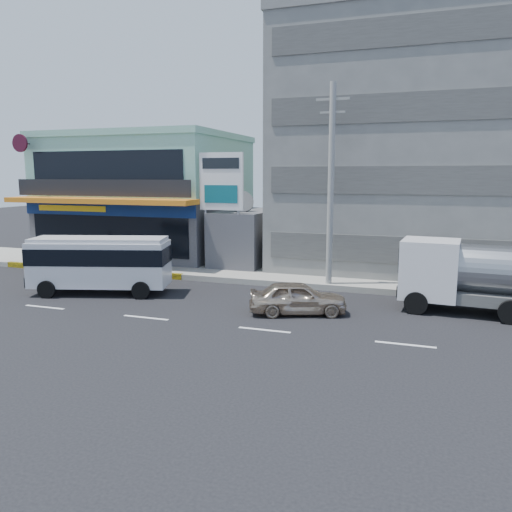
{
  "coord_description": "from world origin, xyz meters",
  "views": [
    {
      "loc": [
        10.41,
        -16.89,
        5.67
      ],
      "look_at": [
        3.57,
        3.24,
        2.2
      ],
      "focal_mm": 35.0,
      "sensor_mm": 36.0,
      "label": 1
    }
  ],
  "objects_px": {
    "satellite_dish": "(241,210)",
    "sedan": "(298,298)",
    "motorcycle_rider": "(67,261)",
    "minibus": "(100,260)",
    "tanker_truck": "(490,277)",
    "utility_pole_near": "(331,186)",
    "concrete_building": "(421,152)",
    "billboard": "(221,188)",
    "shop_building": "(149,199)"
  },
  "relations": [
    {
      "from": "utility_pole_near",
      "to": "motorcycle_rider",
      "type": "distance_m",
      "value": 16.01
    },
    {
      "from": "minibus",
      "to": "sedan",
      "type": "distance_m",
      "value": 9.9
    },
    {
      "from": "satellite_dish",
      "to": "billboard",
      "type": "bearing_deg",
      "value": -105.52
    },
    {
      "from": "shop_building",
      "to": "motorcycle_rider",
      "type": "relative_size",
      "value": 6.26
    },
    {
      "from": "satellite_dish",
      "to": "tanker_truck",
      "type": "relative_size",
      "value": 0.19
    },
    {
      "from": "motorcycle_rider",
      "to": "concrete_building",
      "type": "bearing_deg",
      "value": 23.08
    },
    {
      "from": "shop_building",
      "to": "billboard",
      "type": "bearing_deg",
      "value": -32.32
    },
    {
      "from": "motorcycle_rider",
      "to": "sedan",
      "type": "bearing_deg",
      "value": -15.67
    },
    {
      "from": "utility_pole_near",
      "to": "tanker_truck",
      "type": "distance_m",
      "value": 8.26
    },
    {
      "from": "utility_pole_near",
      "to": "motorcycle_rider",
      "type": "xyz_separation_m",
      "value": [
        -15.35,
        -0.65,
        -4.5
      ]
    },
    {
      "from": "sedan",
      "to": "satellite_dish",
      "type": "bearing_deg",
      "value": 14.12
    },
    {
      "from": "utility_pole_near",
      "to": "sedan",
      "type": "xyz_separation_m",
      "value": [
        -0.38,
        -4.85,
        -4.47
      ]
    },
    {
      "from": "minibus",
      "to": "tanker_truck",
      "type": "relative_size",
      "value": 0.88
    },
    {
      "from": "satellite_dish",
      "to": "tanker_truck",
      "type": "height_order",
      "value": "satellite_dish"
    },
    {
      "from": "satellite_dish",
      "to": "sedan",
      "type": "bearing_deg",
      "value": -56.36
    },
    {
      "from": "concrete_building",
      "to": "minibus",
      "type": "height_order",
      "value": "concrete_building"
    },
    {
      "from": "minibus",
      "to": "billboard",
      "type": "bearing_deg",
      "value": 59.17
    },
    {
      "from": "billboard",
      "to": "motorcycle_rider",
      "type": "xyz_separation_m",
      "value": [
        -8.85,
        -2.45,
        -4.27
      ]
    },
    {
      "from": "billboard",
      "to": "utility_pole_near",
      "type": "height_order",
      "value": "utility_pole_near"
    },
    {
      "from": "concrete_building",
      "to": "sedan",
      "type": "relative_size",
      "value": 4.01
    },
    {
      "from": "minibus",
      "to": "motorcycle_rider",
      "type": "height_order",
      "value": "minibus"
    },
    {
      "from": "sedan",
      "to": "concrete_building",
      "type": "bearing_deg",
      "value": -38.91
    },
    {
      "from": "shop_building",
      "to": "tanker_truck",
      "type": "relative_size",
      "value": 1.61
    },
    {
      "from": "minibus",
      "to": "motorcycle_rider",
      "type": "relative_size",
      "value": 3.44
    },
    {
      "from": "satellite_dish",
      "to": "tanker_truck",
      "type": "distance_m",
      "value": 14.52
    },
    {
      "from": "motorcycle_rider",
      "to": "tanker_truck",
      "type": "bearing_deg",
      "value": -4.78
    },
    {
      "from": "satellite_dish",
      "to": "motorcycle_rider",
      "type": "distance_m",
      "value": 10.67
    },
    {
      "from": "minibus",
      "to": "tanker_truck",
      "type": "xyz_separation_m",
      "value": [
        17.25,
        1.92,
        -0.03
      ]
    },
    {
      "from": "concrete_building",
      "to": "minibus",
      "type": "relative_size",
      "value": 2.35
    },
    {
      "from": "shop_building",
      "to": "sedan",
      "type": "height_order",
      "value": "shop_building"
    },
    {
      "from": "satellite_dish",
      "to": "tanker_truck",
      "type": "xyz_separation_m",
      "value": [
        13.02,
        -6.12,
        -1.98
      ]
    },
    {
      "from": "utility_pole_near",
      "to": "concrete_building",
      "type": "bearing_deg",
      "value": 62.24
    },
    {
      "from": "motorcycle_rider",
      "to": "billboard",
      "type": "bearing_deg",
      "value": 15.45
    },
    {
      "from": "shop_building",
      "to": "sedan",
      "type": "bearing_deg",
      "value": -39.91
    },
    {
      "from": "satellite_dish",
      "to": "sedan",
      "type": "xyz_separation_m",
      "value": [
        5.62,
        -8.45,
        -2.9
      ]
    },
    {
      "from": "tanker_truck",
      "to": "satellite_dish",
      "type": "bearing_deg",
      "value": 154.84
    },
    {
      "from": "satellite_dish",
      "to": "minibus",
      "type": "relative_size",
      "value": 0.22
    },
    {
      "from": "utility_pole_near",
      "to": "minibus",
      "type": "bearing_deg",
      "value": -156.53
    },
    {
      "from": "billboard",
      "to": "utility_pole_near",
      "type": "distance_m",
      "value": 6.75
    },
    {
      "from": "concrete_building",
      "to": "motorcycle_rider",
      "type": "relative_size",
      "value": 8.07
    },
    {
      "from": "concrete_building",
      "to": "utility_pole_near",
      "type": "xyz_separation_m",
      "value": [
        -4.0,
        -7.6,
        -1.85
      ]
    },
    {
      "from": "shop_building",
      "to": "minibus",
      "type": "xyz_separation_m",
      "value": [
        3.78,
        -10.98,
        -2.37
      ]
    },
    {
      "from": "billboard",
      "to": "tanker_truck",
      "type": "distance_m",
      "value": 14.58
    },
    {
      "from": "shop_building",
      "to": "sedan",
      "type": "relative_size",
      "value": 3.11
    },
    {
      "from": "billboard",
      "to": "minibus",
      "type": "height_order",
      "value": "billboard"
    },
    {
      "from": "shop_building",
      "to": "concrete_building",
      "type": "bearing_deg",
      "value": 3.35
    },
    {
      "from": "billboard",
      "to": "tanker_truck",
      "type": "relative_size",
      "value": 0.89
    },
    {
      "from": "motorcycle_rider",
      "to": "utility_pole_near",
      "type": "bearing_deg",
      "value": 2.41
    },
    {
      "from": "motorcycle_rider",
      "to": "satellite_dish",
      "type": "bearing_deg",
      "value": 24.43
    },
    {
      "from": "concrete_building",
      "to": "sedan",
      "type": "bearing_deg",
      "value": -109.39
    }
  ]
}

